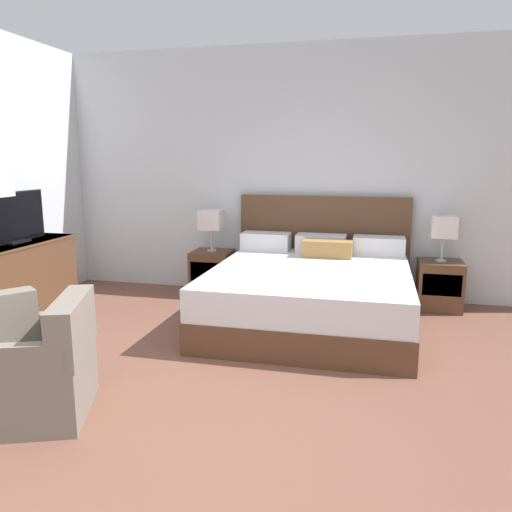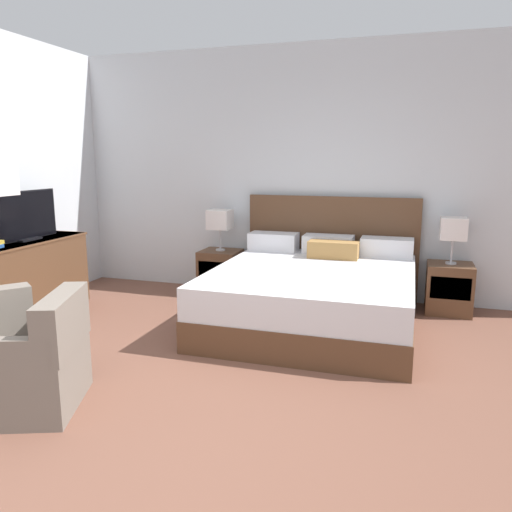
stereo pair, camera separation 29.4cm
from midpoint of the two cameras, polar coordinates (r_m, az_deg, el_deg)
ground_plane at (r=3.00m, az=-6.25°, el=-21.37°), size 10.38×10.38×0.00m
wall_back at (r=5.90m, az=7.29°, el=9.37°), size 6.87×0.06×2.88m
bed at (r=4.96m, az=8.40°, el=-4.16°), size 1.95×2.14×1.18m
nightstand_left at (r=6.01m, az=-2.66°, el=-1.84°), size 0.46×0.43×0.53m
nightstand_right at (r=5.69m, az=22.58°, el=-3.45°), size 0.46×0.43×0.53m
table_lamp_left at (r=5.90m, az=-2.71°, el=4.13°), size 0.26×0.26×0.49m
table_lamp_right at (r=5.57m, az=23.06°, el=2.84°), size 0.26×0.26×0.49m
dresser at (r=5.61m, az=-23.24°, el=-2.20°), size 0.49×1.38×0.79m
tv at (r=5.52m, az=-23.61°, el=4.15°), size 0.18×0.88×0.50m
armchair_companion at (r=3.57m, az=-22.26°, el=-11.56°), size 0.89×0.88×0.76m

